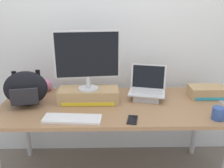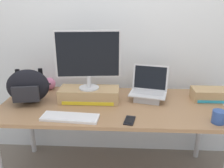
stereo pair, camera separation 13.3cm
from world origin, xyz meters
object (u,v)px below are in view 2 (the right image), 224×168
(messenger_backpack, at_px, (28,87))
(cell_phone, at_px, (130,120))
(toner_box_yellow, at_px, (89,95))
(external_keyboard, at_px, (70,117))
(toner_box_cyan, at_px, (211,94))
(desktop_monitor, at_px, (88,58))
(coffee_mug, at_px, (219,117))
(open_laptop, at_px, (148,93))
(plush_toy, at_px, (50,84))

(messenger_backpack, xyz_separation_m, cell_phone, (0.86, -0.29, -0.14))
(messenger_backpack, bearing_deg, toner_box_yellow, -3.53)
(toner_box_yellow, distance_m, cell_phone, 0.50)
(external_keyboard, bearing_deg, toner_box_cyan, 24.30)
(desktop_monitor, distance_m, coffee_mug, 1.09)
(open_laptop, distance_m, cell_phone, 0.45)
(desktop_monitor, xyz_separation_m, plush_toy, (-0.43, 0.26, -0.33))
(plush_toy, bearing_deg, messenger_backpack, -103.55)
(open_laptop, xyz_separation_m, external_keyboard, (-0.61, -0.40, -0.05))
(toner_box_yellow, bearing_deg, external_keyboard, -106.02)
(desktop_monitor, distance_m, open_laptop, 0.62)
(toner_box_yellow, height_order, open_laptop, open_laptop)
(coffee_mug, relative_size, cell_phone, 0.92)
(desktop_monitor, distance_m, messenger_backpack, 0.57)
(open_laptop, height_order, coffee_mug, open_laptop)
(toner_box_yellow, relative_size, desktop_monitor, 0.96)
(open_laptop, relative_size, toner_box_cyan, 1.12)
(open_laptop, relative_size, coffee_mug, 2.69)
(toner_box_yellow, height_order, messenger_backpack, messenger_backpack)
(external_keyboard, distance_m, cell_phone, 0.44)
(toner_box_yellow, relative_size, toner_box_cyan, 1.60)
(toner_box_cyan, bearing_deg, messenger_backpack, -174.78)
(desktop_monitor, relative_size, external_keyboard, 1.22)
(messenger_backpack, distance_m, cell_phone, 0.91)
(desktop_monitor, distance_m, plush_toy, 0.60)
(external_keyboard, xyz_separation_m, cell_phone, (0.44, -0.01, -0.01))
(open_laptop, xyz_separation_m, toner_box_cyan, (0.55, 0.02, -0.01))
(toner_box_yellow, relative_size, coffee_mug, 3.85)
(external_keyboard, height_order, toner_box_cyan, toner_box_cyan)
(open_laptop, bearing_deg, external_keyboard, -133.17)
(external_keyboard, xyz_separation_m, plush_toy, (-0.34, 0.60, 0.05))
(toner_box_yellow, distance_m, toner_box_cyan, 1.07)
(toner_box_yellow, bearing_deg, toner_box_cyan, 4.40)
(plush_toy, bearing_deg, toner_box_yellow, -31.30)
(open_laptop, xyz_separation_m, cell_phone, (-0.17, -0.42, -0.05))
(desktop_monitor, relative_size, plush_toy, 4.54)
(open_laptop, xyz_separation_m, plush_toy, (-0.95, 0.20, 0.00))
(toner_box_yellow, relative_size, open_laptop, 1.43)
(toner_box_cyan, bearing_deg, open_laptop, -178.08)
(toner_box_cyan, bearing_deg, plush_toy, 173.12)
(desktop_monitor, height_order, messenger_backpack, desktop_monitor)
(messenger_backpack, distance_m, plush_toy, 0.35)
(toner_box_yellow, distance_m, desktop_monitor, 0.33)
(cell_phone, height_order, plush_toy, plush_toy)
(toner_box_yellow, relative_size, cell_phone, 3.54)
(desktop_monitor, xyz_separation_m, messenger_backpack, (-0.51, -0.06, -0.24))
(desktop_monitor, bearing_deg, open_laptop, 0.93)
(coffee_mug, bearing_deg, messenger_backpack, 169.26)
(cell_phone, distance_m, plush_toy, 0.99)
(desktop_monitor, bearing_deg, external_keyboard, -112.32)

